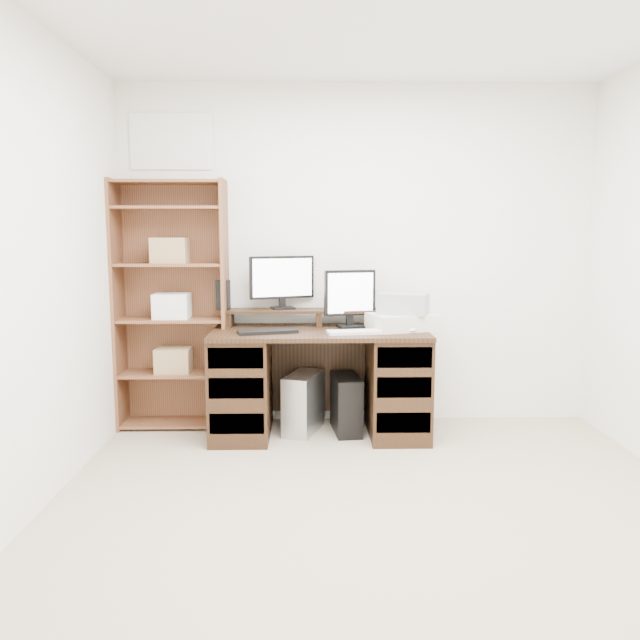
{
  "coord_description": "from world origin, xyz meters",
  "views": [
    {
      "loc": [
        -0.37,
        -2.67,
        1.42
      ],
      "look_at": [
        -0.28,
        1.43,
        0.85
      ],
      "focal_mm": 35.0,
      "sensor_mm": 36.0,
      "label": 1
    }
  ],
  "objects_px": {
    "printer": "(403,322)",
    "tower_silver": "(303,403)",
    "desk": "(319,380)",
    "tower_black": "(346,404)",
    "monitor_small": "(350,296)",
    "bookshelf": "(173,303)",
    "monitor_wide": "(282,279)"
  },
  "relations": [
    {
      "from": "printer",
      "to": "tower_silver",
      "type": "xyz_separation_m",
      "value": [
        -0.7,
        0.04,
        -0.59
      ]
    },
    {
      "from": "desk",
      "to": "tower_black",
      "type": "xyz_separation_m",
      "value": [
        0.19,
        0.04,
        -0.18
      ]
    },
    {
      "from": "desk",
      "to": "tower_black",
      "type": "height_order",
      "value": "desk"
    },
    {
      "from": "monitor_small",
      "to": "bookshelf",
      "type": "bearing_deg",
      "value": 161.91
    },
    {
      "from": "monitor_small",
      "to": "bookshelf",
      "type": "relative_size",
      "value": 0.23
    },
    {
      "from": "tower_silver",
      "to": "tower_black",
      "type": "distance_m",
      "value": 0.31
    },
    {
      "from": "monitor_wide",
      "to": "tower_black",
      "type": "relative_size",
      "value": 1.09
    },
    {
      "from": "desk",
      "to": "bookshelf",
      "type": "bearing_deg",
      "value": 168.7
    },
    {
      "from": "desk",
      "to": "printer",
      "type": "height_order",
      "value": "printer"
    },
    {
      "from": "monitor_small",
      "to": "tower_black",
      "type": "height_order",
      "value": "monitor_small"
    },
    {
      "from": "printer",
      "to": "monitor_wide",
      "type": "bearing_deg",
      "value": 146.6
    },
    {
      "from": "printer",
      "to": "tower_silver",
      "type": "bearing_deg",
      "value": 158.8
    },
    {
      "from": "monitor_wide",
      "to": "desk",
      "type": "bearing_deg",
      "value": -64.03
    },
    {
      "from": "monitor_wide",
      "to": "tower_black",
      "type": "height_order",
      "value": "monitor_wide"
    },
    {
      "from": "printer",
      "to": "bookshelf",
      "type": "height_order",
      "value": "bookshelf"
    },
    {
      "from": "tower_black",
      "to": "bookshelf",
      "type": "height_order",
      "value": "bookshelf"
    },
    {
      "from": "monitor_wide",
      "to": "printer",
      "type": "xyz_separation_m",
      "value": [
        0.86,
        -0.24,
        -0.28
      ]
    },
    {
      "from": "tower_silver",
      "to": "bookshelf",
      "type": "distance_m",
      "value": 1.2
    },
    {
      "from": "printer",
      "to": "tower_black",
      "type": "distance_m",
      "value": 0.72
    },
    {
      "from": "monitor_wide",
      "to": "tower_black",
      "type": "bearing_deg",
      "value": -45.53
    },
    {
      "from": "tower_silver",
      "to": "tower_black",
      "type": "bearing_deg",
      "value": 16.37
    },
    {
      "from": "tower_black",
      "to": "monitor_wide",
      "type": "bearing_deg",
      "value": 149.63
    },
    {
      "from": "monitor_small",
      "to": "tower_silver",
      "type": "height_order",
      "value": "monitor_small"
    },
    {
      "from": "desk",
      "to": "monitor_small",
      "type": "height_order",
      "value": "monitor_small"
    },
    {
      "from": "printer",
      "to": "tower_black",
      "type": "relative_size",
      "value": 1.05
    },
    {
      "from": "bookshelf",
      "to": "monitor_wide",
      "type": "bearing_deg",
      "value": 2.59
    },
    {
      "from": "monitor_wide",
      "to": "monitor_small",
      "type": "distance_m",
      "value": 0.52
    },
    {
      "from": "tower_silver",
      "to": "bookshelf",
      "type": "relative_size",
      "value": 0.24
    },
    {
      "from": "tower_silver",
      "to": "monitor_wide",
      "type": "bearing_deg",
      "value": 146.67
    },
    {
      "from": "monitor_wide",
      "to": "monitor_small",
      "type": "xyz_separation_m",
      "value": [
        0.49,
        -0.12,
        -0.11
      ]
    },
    {
      "from": "desk",
      "to": "tower_black",
      "type": "bearing_deg",
      "value": 11.92
    },
    {
      "from": "tower_black",
      "to": "bookshelf",
      "type": "relative_size",
      "value": 0.24
    }
  ]
}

